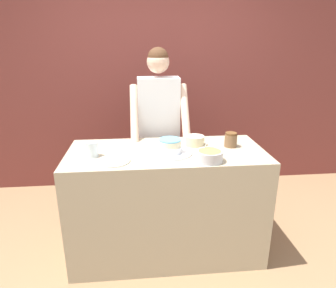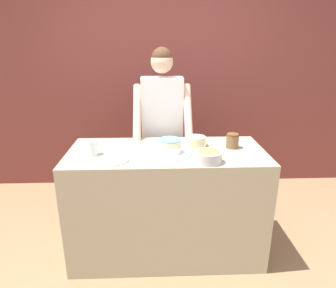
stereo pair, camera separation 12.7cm
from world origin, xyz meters
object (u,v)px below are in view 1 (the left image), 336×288
frosting_bowl_white (195,140)px  stoneware_jar (231,140)px  cake (170,148)px  frosting_bowl_yellow (210,156)px  drinking_glass (93,149)px  ceramic_plate (113,161)px  person_baker (159,120)px

frosting_bowl_white → stoneware_jar: (0.29, -0.06, 0.01)m
cake → frosting_bowl_yellow: frosting_bowl_yellow is taller
drinking_glass → stoneware_jar: stoneware_jar is taller
cake → frosting_bowl_white: (0.23, 0.17, -0.00)m
cake → frosting_bowl_yellow: bearing=-35.6°
drinking_glass → ceramic_plate: 0.21m
drinking_glass → stoneware_jar: size_ratio=0.96×
frosting_bowl_white → ceramic_plate: bearing=-155.0°
ceramic_plate → person_baker: bearing=63.1°
frosting_bowl_yellow → drinking_glass: frosting_bowl_yellow is taller
drinking_glass → ceramic_plate: size_ratio=0.48×
frosting_bowl_yellow → frosting_bowl_white: bearing=96.3°
drinking_glass → stoneware_jar: (1.11, 0.12, 0.00)m
person_baker → frosting_bowl_yellow: size_ratio=8.85×
drinking_glass → ceramic_plate: drinking_glass is taller
frosting_bowl_yellow → stoneware_jar: 0.39m
cake → stoneware_jar: stoneware_jar is taller
person_baker → frosting_bowl_white: size_ratio=11.00×
person_baker → drinking_glass: person_baker is taller
drinking_glass → frosting_bowl_white: bearing=12.8°
frosting_bowl_white → frosting_bowl_yellow: (0.04, -0.36, -0.00)m
person_baker → stoneware_jar: 0.76m
cake → frosting_bowl_white: cake is taller
frosting_bowl_yellow → drinking_glass: bearing=168.4°
person_baker → cake: size_ratio=4.98×
frosting_bowl_yellow → stoneware_jar: bearing=50.4°
cake → stoneware_jar: bearing=11.6°
cake → ceramic_plate: bearing=-162.2°
cake → frosting_bowl_white: size_ratio=2.21×
cake → person_baker: bearing=94.2°
ceramic_plate → stoneware_jar: bearing=14.4°
stoneware_jar → frosting_bowl_yellow: bearing=-129.6°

